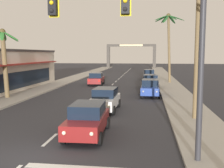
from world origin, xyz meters
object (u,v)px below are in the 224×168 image
object	(u,v)px
sedan_lead_at_stop_bar	(87,119)
sedan_oncoming_far	(96,79)
traffic_signal_mast	(101,20)
palm_right_farthest	(168,34)
sedan_parked_nearest_kerb	(150,88)
palm_left_second	(3,52)
palm_right_second	(199,9)
sedan_third_in_queue	(105,99)
sedan_parked_mid_kerb	(151,81)
sedan_parked_far_kerb	(149,75)
town_gateway_arch	(131,53)

from	to	relation	value
sedan_lead_at_stop_bar	sedan_oncoming_far	distance (m)	22.94
traffic_signal_mast	palm_right_farthest	xyz separation A→B (m)	(4.77, 29.08, 1.56)
sedan_parked_nearest_kerb	palm_left_second	size ratio (longest dim) A/B	0.68
sedan_parked_nearest_kerb	palm_right_second	bearing A→B (deg)	-74.11
palm_right_second	palm_right_farthest	size ratio (longest dim) A/B	0.95
palm_left_second	sedan_third_in_queue	bearing A→B (deg)	-21.24
traffic_signal_mast	sedan_oncoming_far	size ratio (longest dim) A/B	2.59
sedan_parked_nearest_kerb	palm_right_second	xyz separation A→B (m)	(2.76, -9.69, 6.09)
sedan_oncoming_far	palm_left_second	xyz separation A→B (m)	(-6.42, -12.38, 3.56)
traffic_signal_mast	palm_left_second	bearing A→B (deg)	130.95
sedan_third_in_queue	palm_right_second	world-z (taller)	palm_right_second
sedan_parked_mid_kerb	palm_left_second	world-z (taller)	palm_left_second
palm_left_second	palm_right_second	distance (m)	17.72
palm_left_second	sedan_lead_at_stop_bar	bearing A→B (deg)	-44.94
palm_right_farthest	sedan_parked_far_kerb	bearing A→B (deg)	117.90
traffic_signal_mast	sedan_parked_far_kerb	world-z (taller)	traffic_signal_mast
sedan_parked_mid_kerb	sedan_oncoming_far	bearing A→B (deg)	159.55
sedan_parked_far_kerb	traffic_signal_mast	bearing A→B (deg)	-93.63
sedan_parked_nearest_kerb	palm_right_second	size ratio (longest dim) A/B	0.47
sedan_parked_nearest_kerb	palm_right_farthest	size ratio (longest dim) A/B	0.45
palm_right_second	sedan_oncoming_far	bearing A→B (deg)	118.20
town_gateway_arch	sedan_parked_nearest_kerb	bearing A→B (deg)	-84.57
sedan_oncoming_far	sedan_parked_far_kerb	bearing A→B (deg)	49.16
sedan_lead_at_stop_bar	town_gateway_arch	world-z (taller)	town_gateway_arch
sedan_lead_at_stop_bar	palm_left_second	size ratio (longest dim) A/B	0.68
sedan_oncoming_far	sedan_parked_mid_kerb	bearing A→B (deg)	-20.45
palm_right_second	sedan_lead_at_stop_bar	bearing A→B (deg)	-146.86
town_gateway_arch	sedan_third_in_queue	bearing A→B (deg)	-88.47
palm_right_farthest	town_gateway_arch	xyz separation A→B (m)	(-7.71, 41.03, -2.48)
sedan_parked_nearest_kerb	palm_left_second	bearing A→B (deg)	-165.78
sedan_parked_nearest_kerb	sedan_parked_mid_kerb	xyz separation A→B (m)	(0.14, 6.17, 0.00)
sedan_parked_far_kerb	palm_left_second	bearing A→B (deg)	-123.36
sedan_lead_at_stop_bar	palm_left_second	xyz separation A→B (m)	(-10.26, 10.24, 3.56)
traffic_signal_mast	sedan_parked_nearest_kerb	bearing A→B (deg)	82.73
sedan_lead_at_stop_bar	sedan_parked_far_kerb	xyz separation A→B (m)	(3.41, 31.00, 0.00)
sedan_oncoming_far	palm_right_second	distance (m)	21.97
sedan_third_in_queue	palm_right_farthest	distance (m)	21.61
sedan_parked_nearest_kerb	sedan_parked_mid_kerb	bearing A→B (deg)	88.66
sedan_parked_far_kerb	town_gateway_arch	bearing A→B (deg)	98.04
sedan_third_in_queue	town_gateway_arch	distance (m)	60.95
sedan_parked_nearest_kerb	palm_right_second	distance (m)	11.77
sedan_lead_at_stop_bar	palm_right_second	xyz separation A→B (m)	(6.14, 4.01, 6.09)
palm_left_second	palm_right_second	world-z (taller)	palm_right_second
palm_right_second	sedan_parked_mid_kerb	bearing A→B (deg)	99.35
traffic_signal_mast	sedan_lead_at_stop_bar	world-z (taller)	traffic_signal_mast
sedan_lead_at_stop_bar	sedan_parked_mid_kerb	distance (m)	20.18
sedan_third_in_queue	town_gateway_arch	world-z (taller)	town_gateway_arch
palm_right_second	town_gateway_arch	world-z (taller)	palm_right_second
palm_right_second	town_gateway_arch	size ratio (longest dim) A/B	0.64
sedan_parked_mid_kerb	sedan_parked_nearest_kerb	bearing A→B (deg)	-91.34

